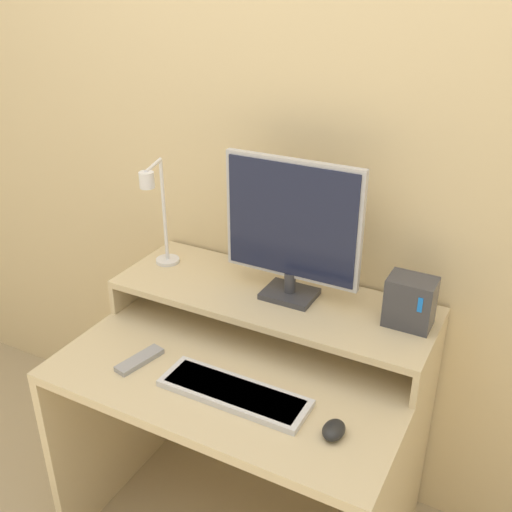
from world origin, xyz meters
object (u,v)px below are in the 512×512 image
Objects in this scene: monitor at (292,227)px; router_dock at (410,302)px; keyboard at (234,392)px; remote_control at (140,360)px; desk_lamp at (158,212)px; mouse at (334,430)px.

monitor reaches higher than router_dock.
router_dock is 0.35× the size of keyboard.
monitor is 0.40m from router_dock.
router_dock is at bearing 29.23° from remote_control.
router_dock is 0.93× the size of remote_control.
keyboard is (0.47, -0.33, -0.32)m from desk_lamp.
keyboard is at bearing 176.93° from mouse.
router_dock reaches higher than keyboard.
remote_control is (-0.62, 0.02, -0.01)m from mouse.
mouse is 0.49× the size of remote_control.
mouse reaches higher than remote_control.
desk_lamp is 4.84× the size of mouse.
monitor is 1.05× the size of keyboard.
remote_control is at bearing -66.15° from desk_lamp.
desk_lamp is at bearing 144.98° from keyboard.
desk_lamp is 0.84m from router_dock.
desk_lamp reaches higher than remote_control.
mouse is at bearing -24.20° from desk_lamp.
desk_lamp is 2.35× the size of remote_control.
monitor is 0.60m from remote_control.
mouse is 0.62m from remote_control.
monitor is at bearing 91.10° from keyboard.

